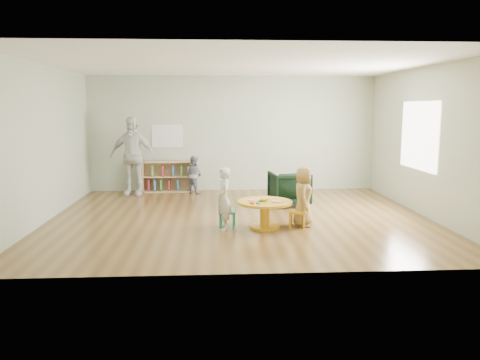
{
  "coord_description": "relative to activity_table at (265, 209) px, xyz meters",
  "views": [
    {
      "loc": [
        -0.49,
        -8.52,
        2.03
      ],
      "look_at": [
        -0.01,
        -0.3,
        0.76
      ],
      "focal_mm": 35.0,
      "sensor_mm": 36.0,
      "label": 1
    }
  ],
  "objects": [
    {
      "name": "room",
      "position": [
        -0.37,
        0.78,
        1.57
      ],
      "size": [
        7.1,
        7.0,
        2.8
      ],
      "color": "brown",
      "rests_on": "ground"
    },
    {
      "name": "activity_table",
      "position": [
        0.0,
        0.0,
        0.0
      ],
      "size": [
        0.93,
        0.93,
        0.51
      ],
      "rotation": [
        0.0,
        0.0,
        -0.02
      ],
      "color": "orange",
      "rests_on": "ground"
    },
    {
      "name": "kid_chair_left",
      "position": [
        -0.67,
        0.11,
        -0.04
      ],
      "size": [
        0.31,
        0.31,
        0.53
      ],
      "rotation": [
        0.0,
        0.0,
        -1.69
      ],
      "color": "#188864",
      "rests_on": "ground"
    },
    {
      "name": "kid_chair_right",
      "position": [
        0.61,
        0.03,
        -0.04
      ],
      "size": [
        0.35,
        0.35,
        0.53
      ],
      "rotation": [
        0.0,
        0.0,
        1.31
      ],
      "color": "orange",
      "rests_on": "ground"
    },
    {
      "name": "bookshelf",
      "position": [
        -2.0,
        3.64,
        0.04
      ],
      "size": [
        1.2,
        0.3,
        0.75
      ],
      "color": "tan",
      "rests_on": "ground"
    },
    {
      "name": "alphabet_poster",
      "position": [
        -1.99,
        3.76,
        1.03
      ],
      "size": [
        0.74,
        0.01,
        0.54
      ],
      "color": "white",
      "rests_on": "ground"
    },
    {
      "name": "armchair",
      "position": [
        0.71,
        1.83,
        0.04
      ],
      "size": [
        0.85,
        0.87,
        0.72
      ],
      "primitive_type": "imported",
      "rotation": [
        0.0,
        0.0,
        3.25
      ],
      "color": "black",
      "rests_on": "ground"
    },
    {
      "name": "child_left",
      "position": [
        -0.7,
        -0.06,
        0.2
      ],
      "size": [
        0.31,
        0.42,
        1.05
      ],
      "primitive_type": "imported",
      "rotation": [
        0.0,
        0.0,
        -1.42
      ],
      "color": "silver",
      "rests_on": "ground"
    },
    {
      "name": "child_right",
      "position": [
        0.67,
        0.09,
        0.2
      ],
      "size": [
        0.42,
        0.56,
        1.04
      ],
      "primitive_type": "imported",
      "rotation": [
        0.0,
        0.0,
        1.38
      ],
      "color": "yellow",
      "rests_on": "ground"
    },
    {
      "name": "toddler",
      "position": [
        -1.33,
        3.35,
        0.13
      ],
      "size": [
        0.56,
        0.54,
        0.9
      ],
      "primitive_type": "imported",
      "rotation": [
        0.0,
        0.0,
        2.44
      ],
      "color": "#171B39",
      "rests_on": "ground"
    },
    {
      "name": "adult_caretaker",
      "position": [
        -2.76,
        3.24,
        0.6
      ],
      "size": [
        1.14,
        0.62,
        1.84
      ],
      "primitive_type": "imported",
      "rotation": [
        0.0,
        0.0,
        -0.16
      ],
      "color": "silver",
      "rests_on": "ground"
    }
  ]
}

